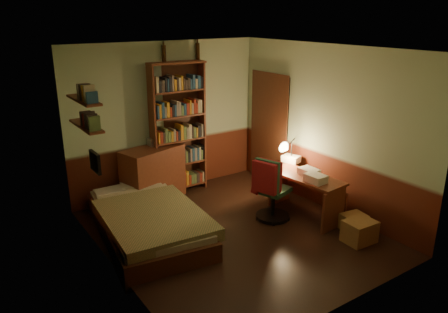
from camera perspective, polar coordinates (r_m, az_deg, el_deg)
floor at (r=6.42m, az=1.27°, el=-10.04°), size 3.50×4.00×0.02m
ceiling at (r=5.66m, az=1.46°, el=13.99°), size 3.50×4.00×0.02m
wall_back at (r=7.58m, az=-7.52°, el=4.91°), size 3.50×0.02×2.60m
wall_left at (r=5.14m, az=-14.85°, el=-2.08°), size 0.02×4.00×2.60m
wall_right at (r=7.04m, az=13.14°, el=3.55°), size 0.02×4.00×2.60m
wall_front at (r=4.52m, az=16.34°, el=-5.06°), size 3.50×0.02×2.60m
doorway at (r=7.99m, az=6.00°, el=3.46°), size 0.06×0.90×2.00m
door_trim at (r=7.97m, az=5.81°, el=3.43°), size 0.02×0.98×2.08m
bed at (r=6.35m, az=-10.07°, el=-7.09°), size 1.53×2.45×0.68m
dresser at (r=7.44m, az=-9.24°, el=-2.24°), size 1.12×0.76×0.91m
mini_stereo at (r=7.43m, az=-9.02°, el=1.93°), size 0.22×0.17×0.12m
bookshelf at (r=7.54m, az=-6.01°, el=3.60°), size 1.00×0.39×2.27m
bottle_left at (r=7.34m, az=-7.86°, el=13.19°), size 0.08×0.08×0.26m
bottle_right at (r=7.65m, az=-3.47°, el=13.57°), size 0.09×0.09×0.27m
desk at (r=6.92m, az=10.47°, el=-5.03°), size 0.63×1.27×0.66m
paper_stack at (r=7.36m, az=8.77°, el=-0.31°), size 0.28×0.32×0.11m
desk_lamp at (r=7.29m, az=8.84°, el=1.61°), size 0.25×0.25×0.62m
office_chair at (r=6.71m, az=6.47°, el=-4.65°), size 0.53×0.50×0.87m
red_jacket at (r=6.48m, az=4.15°, el=0.86°), size 0.35×0.44×0.46m
wall_shelf_lower at (r=6.10m, az=-17.55°, el=3.82°), size 0.20×0.90×0.03m
wall_shelf_upper at (r=6.02m, az=-17.87°, el=7.04°), size 0.20×0.90×0.03m
framed_picture at (r=5.71m, az=-16.49°, el=-0.70°), size 0.04×0.32×0.26m
cardboard_box_a at (r=6.40m, az=17.28°, el=-9.32°), size 0.43×0.35×0.31m
cardboard_box_b at (r=6.72m, az=16.57°, el=-8.23°), size 0.38×0.33×0.24m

